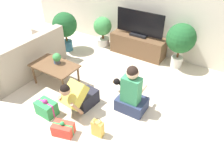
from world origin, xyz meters
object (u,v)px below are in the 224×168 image
object	(u,v)px
sofa_left	(22,60)
coffee_table	(55,67)
tv	(140,25)
dog	(125,83)
tabletop_plant	(57,58)
person_kneeling	(79,97)
tv_console	(138,45)
mug	(56,61)
gift_box_a	(46,108)
potted_plant_corner_left	(65,26)
potted_plant_back_left	(103,29)
potted_plant_back_right	(181,40)
person_sitting	(132,95)
gift_bag_a	(98,128)
gift_box_b	(63,129)

from	to	relation	value
sofa_left	coffee_table	bearing A→B (deg)	92.37
sofa_left	tv	bearing A→B (deg)	139.05
dog	tabletop_plant	xyz separation A→B (m)	(-1.31, -0.45, 0.39)
tabletop_plant	coffee_table	bearing A→B (deg)	-97.99
person_kneeling	dog	world-z (taller)	person_kneeling
tv_console	tabletop_plant	distance (m)	2.17
tv_console	mug	distance (m)	2.18
gift_box_a	potted_plant_corner_left	bearing A→B (deg)	122.87
tv_console	potted_plant_back_left	size ratio (longest dim) A/B	1.75
potted_plant_back_right	gift_box_a	distance (m)	3.15
potted_plant_corner_left	tv_console	bearing A→B (deg)	25.05
sofa_left	potted_plant_corner_left	distance (m)	1.37
sofa_left	person_sitting	size ratio (longest dim) A/B	2.03
potted_plant_back_left	tabletop_plant	size ratio (longest dim) A/B	3.55
coffee_table	tabletop_plant	size ratio (longest dim) A/B	4.21
potted_plant_back_left	gift_bag_a	world-z (taller)	potted_plant_back_left
coffee_table	person_kneeling	size ratio (longest dim) A/B	1.23
coffee_table	dog	size ratio (longest dim) A/B	1.97
coffee_table	mug	xyz separation A→B (m)	(-0.01, 0.07, 0.10)
person_sitting	tabletop_plant	bearing A→B (deg)	1.04
sofa_left	potted_plant_back_right	world-z (taller)	potted_plant_back_right
gift_box_a	person_kneeling	bearing A→B (deg)	42.40
tv_console	gift_box_b	size ratio (longest dim) A/B	3.63
coffee_table	tabletop_plant	distance (m)	0.20
sofa_left	gift_box_a	distance (m)	1.63
sofa_left	mug	world-z (taller)	sofa_left
sofa_left	person_sitting	xyz separation A→B (m)	(2.67, 0.18, 0.06)
tabletop_plant	tv	bearing A→B (deg)	67.19
person_sitting	mug	bearing A→B (deg)	1.56
person_sitting	gift_box_b	world-z (taller)	person_sitting
coffee_table	potted_plant_back_right	distance (m)	2.77
potted_plant_corner_left	mug	bearing A→B (deg)	-55.48
potted_plant_back_left	gift_box_b	xyz separation A→B (m)	(1.23, -2.95, -0.36)
potted_plant_back_left	gift_bag_a	xyz separation A→B (m)	(1.72, -2.67, -0.32)
person_sitting	dog	xyz separation A→B (m)	(-0.37, 0.40, -0.16)
potted_plant_back_left	potted_plant_back_right	xyz separation A→B (m)	(2.08, -0.00, 0.22)
gift_box_b	mug	size ratio (longest dim) A/B	3.17
coffee_table	tabletop_plant	world-z (taller)	tabletop_plant
dog	mug	world-z (taller)	mug
tv	potted_plant_back_left	size ratio (longest dim) A/B	1.53
tv_console	gift_box_b	world-z (taller)	tv_console
person_sitting	mug	distance (m)	1.71
gift_box_a	coffee_table	bearing A→B (deg)	122.18
person_sitting	tv	bearing A→B (deg)	-66.97
tv	potted_plant_back_left	world-z (taller)	tv
gift_box_a	tv	bearing A→B (deg)	82.54
potted_plant_back_left	gift_box_b	distance (m)	3.22
coffee_table	gift_bag_a	size ratio (longest dim) A/B	3.01
sofa_left	gift_box_a	xyz separation A→B (m)	(1.46, -0.71, -0.16)
potted_plant_back_left	potted_plant_back_right	distance (m)	2.09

